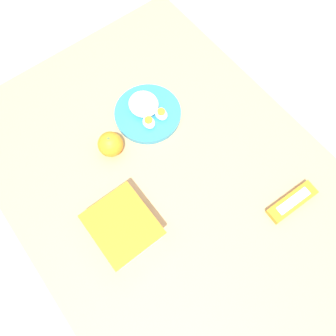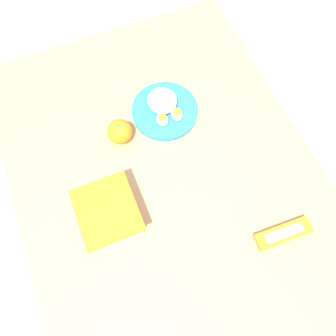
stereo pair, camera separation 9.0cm
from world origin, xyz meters
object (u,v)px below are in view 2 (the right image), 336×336
at_px(orange_fruit, 120,132).
at_px(candy_bar, 283,233).
at_px(rice_plate, 164,108).
at_px(food_container, 109,214).

distance_m(orange_fruit, candy_bar, 0.53).
bearing_deg(rice_plate, orange_fruit, 102.55).
height_order(orange_fruit, candy_bar, orange_fruit).
bearing_deg(orange_fruit, rice_plate, -77.45).
bearing_deg(candy_bar, rice_plate, 17.26).
xyz_separation_m(orange_fruit, rice_plate, (0.03, -0.15, -0.02)).
height_order(food_container, candy_bar, food_container).
distance_m(food_container, rice_plate, 0.36).
bearing_deg(orange_fruit, food_container, 153.87).
bearing_deg(candy_bar, orange_fruit, 34.44).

